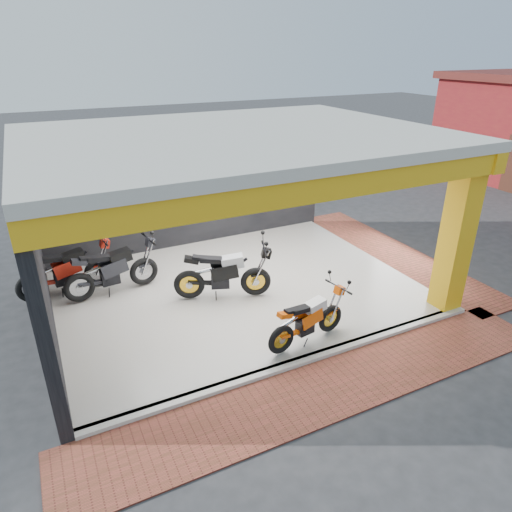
# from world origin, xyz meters

# --- Properties ---
(ground) EXTENTS (80.00, 80.00, 0.00)m
(ground) POSITION_xyz_m (0.00, 0.00, 0.00)
(ground) COLOR #2D2D30
(ground) RESTS_ON ground
(showroom_floor) EXTENTS (8.00, 6.00, 0.10)m
(showroom_floor) POSITION_xyz_m (0.00, 2.00, 0.05)
(showroom_floor) COLOR silver
(showroom_floor) RESTS_ON ground
(showroom_ceiling) EXTENTS (8.40, 6.40, 0.20)m
(showroom_ceiling) POSITION_xyz_m (0.00, 2.00, 3.60)
(showroom_ceiling) COLOR beige
(showroom_ceiling) RESTS_ON corner_column
(back_wall) EXTENTS (8.20, 0.20, 3.50)m
(back_wall) POSITION_xyz_m (0.00, 5.10, 1.75)
(back_wall) COLOR black
(back_wall) RESTS_ON ground
(left_wall) EXTENTS (0.20, 6.20, 3.50)m
(left_wall) POSITION_xyz_m (-4.10, 2.00, 1.75)
(left_wall) COLOR black
(left_wall) RESTS_ON ground
(corner_column) EXTENTS (0.50, 0.50, 3.50)m
(corner_column) POSITION_xyz_m (3.75, -0.75, 1.75)
(corner_column) COLOR gold
(corner_column) RESTS_ON ground
(header_beam_front) EXTENTS (8.40, 0.30, 0.40)m
(header_beam_front) POSITION_xyz_m (0.00, -1.00, 3.30)
(header_beam_front) COLOR gold
(header_beam_front) RESTS_ON corner_column
(header_beam_right) EXTENTS (0.30, 6.40, 0.40)m
(header_beam_right) POSITION_xyz_m (4.00, 2.00, 3.30)
(header_beam_right) COLOR gold
(header_beam_right) RESTS_ON corner_column
(floor_kerb) EXTENTS (8.00, 0.20, 0.10)m
(floor_kerb) POSITION_xyz_m (0.00, -1.02, 0.05)
(floor_kerb) COLOR silver
(floor_kerb) RESTS_ON ground
(paver_front) EXTENTS (9.00, 1.40, 0.03)m
(paver_front) POSITION_xyz_m (0.00, -1.80, 0.01)
(paver_front) COLOR #984131
(paver_front) RESTS_ON ground
(paver_right) EXTENTS (1.40, 7.00, 0.03)m
(paver_right) POSITION_xyz_m (4.80, 2.00, 0.01)
(paver_right) COLOR #984131
(paver_right) RESTS_ON ground
(moto_hero) EXTENTS (1.99, 0.99, 1.16)m
(moto_hero) POSITION_xyz_m (0.89, -0.50, 0.68)
(moto_hero) COLOR #F2560A
(moto_hero) RESTS_ON showroom_floor
(moto_row_a) EXTENTS (2.44, 1.60, 1.40)m
(moto_row_a) POSITION_xyz_m (0.21, 1.44, 0.80)
(moto_row_a) COLOR black
(moto_row_a) RESTS_ON showroom_floor
(moto_row_b) EXTENTS (2.35, 1.08, 1.39)m
(moto_row_b) POSITION_xyz_m (-1.93, 3.07, 0.79)
(moto_row_b) COLOR black
(moto_row_b) RESTS_ON showroom_floor
(moto_row_d) EXTENTS (2.32, 1.07, 1.37)m
(moto_row_d) POSITION_xyz_m (-2.88, 3.53, 0.79)
(moto_row_d) COLOR red
(moto_row_d) RESTS_ON showroom_floor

